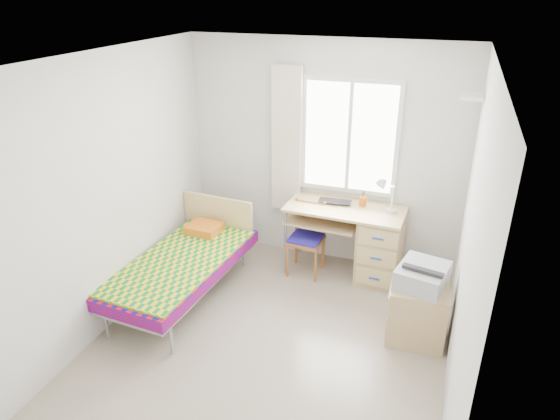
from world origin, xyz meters
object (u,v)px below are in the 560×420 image
Objects in this scene: desk at (374,243)px; printer at (422,275)px; chair at (308,233)px; cabinet at (417,312)px; bed at (184,262)px.

desk is 2.42× the size of printer.
chair is 1.50× the size of cabinet.
bed reaches higher than printer.
desk is at bearing 33.33° from bed.
desk is 1.11m from printer.
bed reaches higher than cabinet.
chair is at bearing 160.88° from printer.
cabinet is at bearing -29.00° from chair.
desk is 1.12m from cabinet.
chair reaches higher than bed.
bed is 2.11m from desk.
chair is at bearing 145.00° from cabinet.
printer is (0.58, -0.92, 0.23)m from desk.
desk is (1.85, 1.03, 0.05)m from bed.
chair reaches higher than desk.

